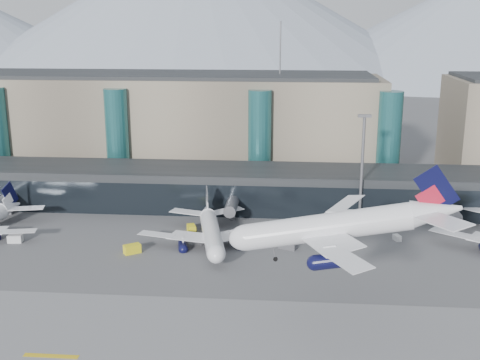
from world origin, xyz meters
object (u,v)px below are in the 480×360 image
at_px(hero_jet, 351,218).
at_px(veh_d, 333,231).
at_px(lightmast_mid, 362,163).
at_px(veh_c, 288,244).
at_px(veh_g, 397,238).
at_px(veh_h, 132,249).
at_px(veh_b, 191,228).
at_px(jet_parked_mid, 211,224).
at_px(veh_a, 15,239).

distance_m(hero_jet, veh_d, 45.70).
bearing_deg(lightmast_mid, veh_c, -132.16).
relative_size(veh_g, veh_h, 0.62).
xyz_separation_m(veh_b, veh_c, (21.78, -8.54, 0.25)).
bearing_deg(jet_parked_mid, veh_c, -110.90).
distance_m(lightmast_mid, veh_a, 78.81).
distance_m(hero_jet, veh_c, 38.13).
bearing_deg(lightmast_mid, veh_b, -165.59).
relative_size(jet_parked_mid, veh_a, 10.98).
distance_m(veh_a, veh_h, 26.95).
xyz_separation_m(hero_jet, jet_parked_mid, (-25.66, 35.69, -13.96)).
distance_m(veh_d, veh_g, 13.84).
relative_size(lightmast_mid, veh_a, 8.65).
distance_m(hero_jet, veh_a, 76.51).
xyz_separation_m(hero_jet, veh_a, (-67.47, 31.78, -17.09)).
height_order(veh_a, veh_d, veh_d).
bearing_deg(veh_b, veh_a, 84.92).
height_order(jet_parked_mid, veh_d, jet_parked_mid).
height_order(lightmast_mid, veh_b, lightmast_mid).
relative_size(hero_jet, veh_g, 17.18).
bearing_deg(veh_b, veh_d, -108.37).
distance_m(veh_b, veh_g, 45.35).
height_order(jet_parked_mid, veh_c, jet_parked_mid).
relative_size(jet_parked_mid, veh_h, 9.71).
distance_m(lightmast_mid, veh_h, 55.58).
bearing_deg(veh_d, veh_c, -173.12).
distance_m(veh_a, veh_g, 82.34).
bearing_deg(jet_parked_mid, veh_g, -95.94).
height_order(hero_jet, veh_h, hero_jet).
relative_size(jet_parked_mid, veh_g, 15.56).
distance_m(hero_jet, veh_g, 45.67).
bearing_deg(veh_c, hero_jet, -51.12).
xyz_separation_m(veh_c, veh_d, (9.96, 9.41, -0.16)).
distance_m(lightmast_mid, veh_g, 19.35).
bearing_deg(veh_a, hero_jet, -31.35).
bearing_deg(jet_parked_mid, veh_h, 105.95).
xyz_separation_m(veh_a, veh_c, (58.43, 1.20, 0.21)).
height_order(veh_d, veh_h, veh_h).
height_order(hero_jet, veh_c, hero_jet).
xyz_separation_m(hero_jet, veh_h, (-40.83, 27.76, -17.00)).
relative_size(veh_c, veh_d, 1.22).
distance_m(jet_parked_mid, veh_g, 40.49).
distance_m(veh_b, veh_d, 31.75).
height_order(veh_a, veh_h, veh_h).
height_order(hero_jet, veh_d, hero_jet).
xyz_separation_m(veh_g, veh_h, (-55.32, -11.94, 0.32)).
relative_size(veh_b, veh_g, 1.32).
bearing_deg(lightmast_mid, veh_d, -126.73).
relative_size(hero_jet, jet_parked_mid, 1.10).
xyz_separation_m(lightmast_mid, jet_parked_mid, (-33.30, -15.71, -10.46)).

